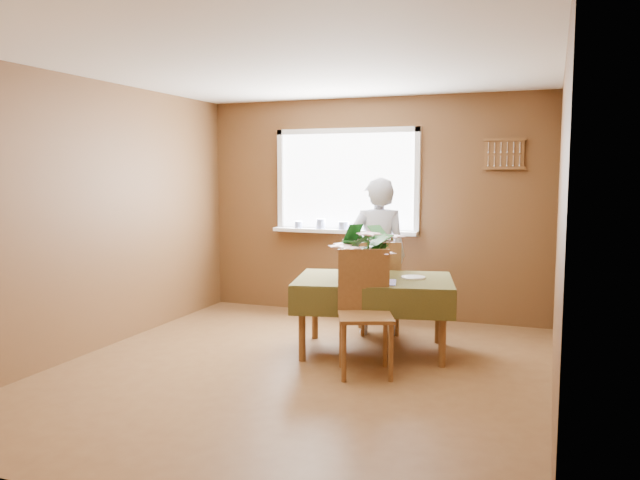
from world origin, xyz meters
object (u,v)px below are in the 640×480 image
at_px(seated_woman, 378,257).
at_px(flower_bouquet, 367,246).
at_px(chair_near, 365,306).
at_px(chair_far, 379,284).
at_px(dining_table, 374,287).

height_order(seated_woman, flower_bouquet, seated_woman).
distance_m(chair_near, seated_woman, 1.26).
bearing_deg(chair_far, flower_bouquet, 75.91).
bearing_deg(flower_bouquet, dining_table, 85.29).
bearing_deg(chair_far, dining_table, 79.26).
distance_m(chair_far, seated_woman, 0.28).
relative_size(dining_table, chair_far, 1.66).
relative_size(chair_near, seated_woman, 0.63).
height_order(chair_near, seated_woman, seated_woman).
xyz_separation_m(seated_woman, flower_bouquet, (0.13, -0.82, 0.20)).
bearing_deg(chair_near, dining_table, 76.66).
height_order(dining_table, seated_woman, seated_woman).
bearing_deg(chair_far, chair_near, 78.00).
bearing_deg(seated_woman, flower_bouquet, 79.51).
height_order(chair_far, chair_near, chair_near).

